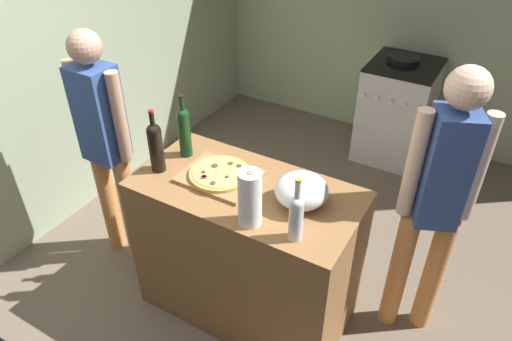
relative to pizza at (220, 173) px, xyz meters
name	(u,v)px	position (x,y,z in m)	size (l,w,h in m)	color
ground_plane	(319,223)	(0.24, 0.93, -0.96)	(4.02, 3.76, 0.02)	#6B5B4C
kitchen_wall_left	(120,16)	(-1.52, 0.93, 0.35)	(0.10, 3.76, 2.60)	#99A889
counter	(247,252)	(0.17, -0.01, -0.49)	(1.20, 0.62, 0.92)	olive
cutting_board	(220,176)	(0.00, 0.00, -0.02)	(0.40, 0.32, 0.02)	#9E7247
pizza	(220,173)	(0.00, 0.00, 0.00)	(0.33, 0.33, 0.03)	tan
mixing_bowl	(301,190)	(0.46, 0.02, 0.05)	(0.27, 0.27, 0.16)	#B2B2B7
paper_towel_roll	(250,198)	(0.32, -0.22, 0.11)	(0.11, 0.11, 0.29)	white
wine_bottle_green	(184,130)	(-0.29, 0.09, 0.13)	(0.07, 0.07, 0.37)	#143819
wine_bottle_dark	(156,145)	(-0.33, -0.10, 0.13)	(0.08, 0.08, 0.36)	black
wine_bottle_clear	(296,215)	(0.55, -0.21, 0.10)	(0.07, 0.07, 0.33)	silver
stove	(397,110)	(0.40, 2.16, -0.51)	(0.56, 0.64, 0.92)	#B7B7BC
person_in_stripes	(104,138)	(-0.84, -0.01, -0.04)	(0.41, 0.20, 1.59)	#D88C4C
person_in_red	(437,199)	(1.04, 0.37, -0.01)	(0.34, 0.26, 1.64)	#D88C4C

